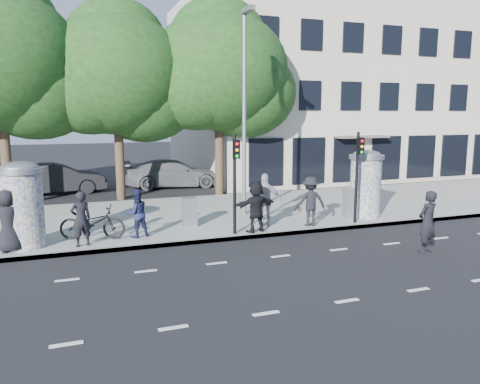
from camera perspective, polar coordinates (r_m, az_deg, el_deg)
name	(u,v)px	position (r m, az deg, el deg)	size (l,w,h in m)	color
ground	(302,271)	(12.96, 7.59, -9.50)	(120.00, 120.00, 0.00)	black
sidewalk	(220,213)	(19.66, -2.50, -2.62)	(40.00, 8.00, 0.15)	gray
curb	(254,236)	(16.03, 1.74, -5.42)	(40.00, 0.10, 0.16)	slate
lane_dash_near	(347,301)	(11.18, 12.90, -12.80)	(32.00, 0.12, 0.01)	silver
lane_dash_far	(281,256)	(14.15, 4.96, -7.79)	(32.00, 0.12, 0.01)	silver
ad_column_left	(22,203)	(15.65, -25.00, -1.20)	(1.36, 1.36, 2.65)	beige
ad_column_right	(366,182)	(19.18, 15.06, 1.20)	(1.36, 1.36, 2.65)	beige
traffic_pole_near	(235,174)	(15.63, -0.60, 2.26)	(0.22, 0.31, 3.40)	black
traffic_pole_far	(358,168)	(17.79, 14.18, 2.86)	(0.22, 0.31, 3.40)	black
street_lamp	(245,99)	(18.66, 0.59, 11.33)	(0.25, 0.93, 8.00)	slate
tree_near_left	(116,74)	(23.72, -14.87, 13.70)	(6.80, 6.80, 8.97)	#38281C
tree_center	(219,71)	(24.34, -2.62, 14.48)	(7.00, 7.00, 9.30)	#38281C
building	(324,89)	(35.61, 10.25, 12.25)	(20.30, 15.85, 12.00)	#BBB09D
ped_a	(9,221)	(15.36, -26.36, -3.15)	(0.93, 0.60, 1.90)	black
ped_b	(81,219)	(15.21, -18.82, -3.12)	(0.63, 0.41, 1.72)	black
ped_c	(137,213)	(15.83, -12.48, -2.56)	(0.78, 0.61, 1.61)	#191E40
ped_d	(310,201)	(17.22, 8.57, -1.13)	(1.17, 0.67, 1.81)	black
ped_e	(265,200)	(16.99, 3.10, -0.97)	(1.13, 0.64, 1.93)	#A7A7AA
ped_f	(256,207)	(16.15, 1.96, -1.79)	(1.65, 0.59, 1.78)	black
man_road	(427,222)	(15.30, 21.89, -3.42)	(0.70, 0.46, 1.92)	black
bicycle	(92,223)	(15.98, -17.56, -3.59)	(2.10, 0.73, 1.10)	black
cabinet_left	(189,212)	(17.10, -6.18, -2.43)	(0.51, 0.37, 1.06)	gray
cabinet_right	(351,203)	(18.91, 13.41, -1.26)	(0.58, 0.42, 1.21)	gray
car_mid	(57,179)	(26.55, -21.38, 1.52)	(4.93, 1.72, 1.62)	black
car_right	(173,173)	(27.33, -8.14, 2.26)	(5.50, 2.24, 1.60)	#5B5F63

